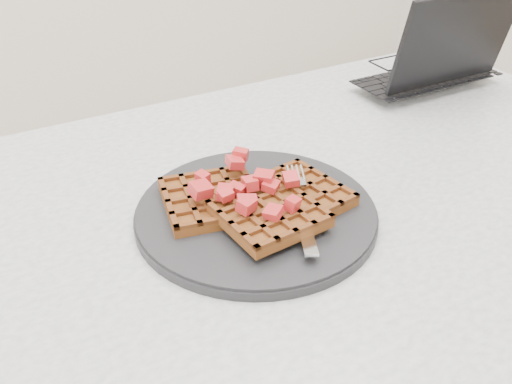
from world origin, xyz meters
The scene contains 6 objects.
table centered at (0.00, 0.00, 0.64)m, with size 1.20×0.80×0.75m.
plate centered at (-0.10, 0.00, 0.76)m, with size 0.31×0.31×0.02m, color black.
waffles centered at (-0.10, -0.01, 0.78)m, with size 0.23×0.21×0.03m.
strawberry_pile centered at (-0.10, 0.00, 0.80)m, with size 0.15×0.15×0.02m, color maroon, non-canonical shape.
fork centered at (-0.06, -0.04, 0.77)m, with size 0.02×0.18×0.02m, color silver, non-canonical shape.
laptop centered at (0.40, 0.24, 0.78)m, with size 0.29×0.21×0.19m.
Camera 1 is at (-0.39, -0.52, 1.17)m, focal length 40.00 mm.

